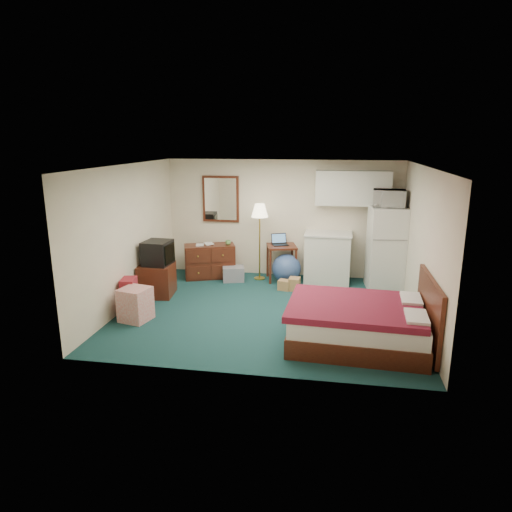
% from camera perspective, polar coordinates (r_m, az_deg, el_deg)
% --- Properties ---
extents(floor, '(5.00, 4.50, 0.01)m').
position_cam_1_polar(floor, '(8.05, 1.39, -6.85)').
color(floor, black).
rests_on(floor, ground).
extents(ceiling, '(5.00, 4.50, 0.01)m').
position_cam_1_polar(ceiling, '(7.51, 1.50, 11.21)').
color(ceiling, beige).
rests_on(ceiling, walls).
extents(walls, '(5.01, 4.51, 2.50)m').
position_cam_1_polar(walls, '(7.68, 1.44, 1.87)').
color(walls, beige).
rests_on(walls, floor).
extents(mirror, '(0.80, 0.06, 1.00)m').
position_cam_1_polar(mirror, '(10.02, -4.42, 7.12)').
color(mirror, white).
rests_on(mirror, walls).
extents(upper_cabinets, '(1.50, 0.35, 0.70)m').
position_cam_1_polar(upper_cabinets, '(9.55, 12.03, 8.30)').
color(upper_cabinets, silver).
rests_on(upper_cabinets, walls).
extents(headboard, '(0.06, 1.56, 1.00)m').
position_cam_1_polar(headboard, '(6.91, 20.80, -6.64)').
color(headboard, '#370F09').
rests_on(headboard, walls).
extents(dresser, '(1.16, 0.81, 0.72)m').
position_cam_1_polar(dresser, '(9.88, -5.80, -0.64)').
color(dresser, '#370F09').
rests_on(dresser, floor).
extents(floor_lamp, '(0.42, 0.42, 1.62)m').
position_cam_1_polar(floor_lamp, '(9.62, 0.46, 1.76)').
color(floor_lamp, gold).
rests_on(floor_lamp, floor).
extents(desk, '(0.72, 0.72, 0.75)m').
position_cam_1_polar(desk, '(9.67, 3.20, -0.83)').
color(desk, '#370F09').
rests_on(desk, floor).
extents(exercise_ball, '(0.67, 0.67, 0.61)m').
position_cam_1_polar(exercise_ball, '(9.52, 3.82, -1.55)').
color(exercise_ball, '#314C84').
rests_on(exercise_ball, floor).
extents(kitchen_counter, '(0.94, 0.73, 1.01)m').
position_cam_1_polar(kitchen_counter, '(9.64, 8.94, -0.25)').
color(kitchen_counter, silver).
rests_on(kitchen_counter, floor).
extents(fridge, '(0.73, 0.73, 1.64)m').
position_cam_1_polar(fridge, '(9.38, 15.90, 0.94)').
color(fridge, silver).
rests_on(fridge, floor).
extents(bed, '(1.98, 1.59, 0.61)m').
position_cam_1_polar(bed, '(6.87, 12.50, -8.33)').
color(bed, maroon).
rests_on(bed, floor).
extents(tv_stand, '(0.68, 0.73, 0.61)m').
position_cam_1_polar(tv_stand, '(8.94, -12.28, -2.91)').
color(tv_stand, '#370F09').
rests_on(tv_stand, floor).
extents(suitcase, '(0.29, 0.40, 0.60)m').
position_cam_1_polar(suitcase, '(8.23, -15.55, -4.72)').
color(suitcase, maroon).
rests_on(suitcase, floor).
extents(retail_box, '(0.53, 0.53, 0.55)m').
position_cam_1_polar(retail_box, '(7.81, -14.84, -5.86)').
color(retail_box, silver).
rests_on(retail_box, floor).
extents(file_bin, '(0.51, 0.44, 0.31)m').
position_cam_1_polar(file_bin, '(9.65, -2.86, -2.24)').
color(file_bin, slate).
rests_on(file_bin, floor).
extents(cardboard_box_a, '(0.27, 0.25, 0.20)m').
position_cam_1_polar(cardboard_box_a, '(9.11, 3.58, -3.63)').
color(cardboard_box_a, olive).
rests_on(cardboard_box_a, floor).
extents(cardboard_box_b, '(0.23, 0.26, 0.25)m').
position_cam_1_polar(cardboard_box_b, '(9.10, 4.81, -3.50)').
color(cardboard_box_b, olive).
rests_on(cardboard_box_b, floor).
extents(laptop, '(0.40, 0.37, 0.22)m').
position_cam_1_polar(laptop, '(9.58, 3.06, 2.03)').
color(laptop, black).
rests_on(laptop, desk).
extents(crt_tv, '(0.52, 0.56, 0.45)m').
position_cam_1_polar(crt_tv, '(8.79, -12.20, 0.40)').
color(crt_tv, black).
rests_on(crt_tv, tv_stand).
extents(microwave, '(0.63, 0.38, 0.41)m').
position_cam_1_polar(microwave, '(9.24, 16.30, 7.18)').
color(microwave, silver).
rests_on(microwave, fridge).
extents(book_a, '(0.17, 0.06, 0.23)m').
position_cam_1_polar(book_a, '(9.75, -7.54, 1.97)').
color(book_a, olive).
rests_on(book_a, dresser).
extents(book_b, '(0.17, 0.11, 0.24)m').
position_cam_1_polar(book_b, '(9.79, -6.45, 2.12)').
color(book_b, olive).
rests_on(book_b, dresser).
extents(mug, '(0.15, 0.15, 0.12)m').
position_cam_1_polar(mug, '(9.76, -3.50, 1.76)').
color(mug, '#629D50').
rests_on(mug, dresser).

